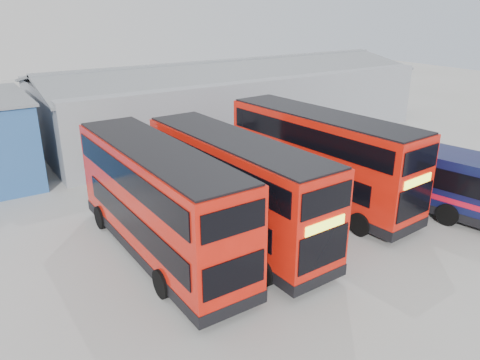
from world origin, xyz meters
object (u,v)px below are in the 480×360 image
double_decker_centre (235,190)px  double_decker_left (159,203)px  maintenance_shed (231,100)px  double_decker_right (320,159)px  single_decker_blue (400,171)px

double_decker_centre → double_decker_left: bearing=171.4°
maintenance_shed → double_decker_centre: bearing=-121.3°
maintenance_shed → double_decker_right: bearing=-104.5°
double_decker_left → double_decker_centre: double_decker_left is taller
double_decker_left → maintenance_shed: bearing=-131.3°
maintenance_shed → double_decker_left: bearing=-130.1°
double_decker_centre → single_decker_blue: 10.07m
single_decker_blue → maintenance_shed: bearing=-101.5°
double_decker_left → single_decker_blue: bearing=172.7°
maintenance_shed → double_decker_left: size_ratio=2.65×
double_decker_left → single_decker_blue: 13.58m
double_decker_left → double_decker_right: double_decker_right is taller
double_decker_right → single_decker_blue: 4.59m
double_decker_right → double_decker_left: bearing=179.4°
double_decker_right → maintenance_shed: bearing=70.9°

